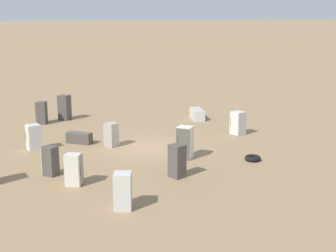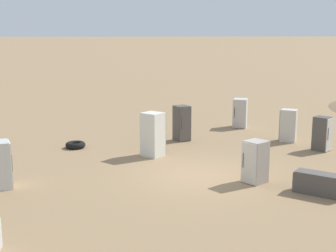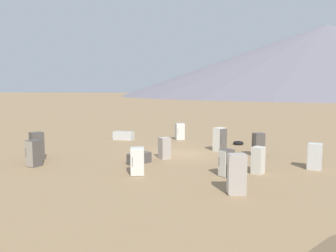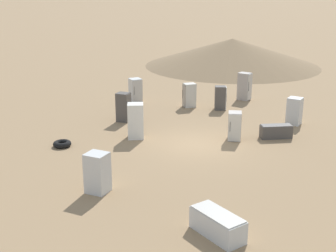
{
  "view_description": "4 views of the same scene",
  "coord_description": "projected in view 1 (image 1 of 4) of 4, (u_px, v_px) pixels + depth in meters",
  "views": [
    {
      "loc": [
        -7.3,
        -25.36,
        7.66
      ],
      "look_at": [
        1.31,
        -0.42,
        1.28
      ],
      "focal_mm": 50.0,
      "sensor_mm": 36.0,
      "label": 1
    },
    {
      "loc": [
        2.13,
        15.51,
        4.91
      ],
      "look_at": [
        1.0,
        -0.81,
        1.61
      ],
      "focal_mm": 50.0,
      "sensor_mm": 36.0,
      "label": 2
    },
    {
      "loc": [
        -22.95,
        -2.81,
        4.57
      ],
      "look_at": [
        1.48,
        1.15,
        1.83
      ],
      "focal_mm": 35.0,
      "sensor_mm": 36.0,
      "label": 3
    },
    {
      "loc": [
        15.94,
        13.95,
        7.61
      ],
      "look_at": [
        1.35,
        -0.62,
        1.08
      ],
      "focal_mm": 50.0,
      "sensor_mm": 36.0,
      "label": 4
    }
  ],
  "objects": [
    {
      "name": "ground_plane",
      "position": [
        145.0,
        147.0,
        27.41
      ],
      "size": [
        1000.0,
        1000.0,
        0.0
      ],
      "primitive_type": "plane",
      "color": "#937551"
    },
    {
      "name": "discarded_fridge_0",
      "position": [
        50.0,
        161.0,
        22.56
      ],
      "size": [
        0.86,
        0.86,
        1.44
      ],
      "rotation": [
        0.0,
        0.0,
        0.75
      ],
      "color": "#4C4742",
      "rests_on": "ground_plane"
    },
    {
      "name": "discarded_fridge_1",
      "position": [
        197.0,
        114.0,
        34.67
      ],
      "size": [
        1.06,
        1.95,
        0.76
      ],
      "rotation": [
        0.0,
        0.0,
        2.98
      ],
      "color": "silver",
      "rests_on": "ground_plane"
    },
    {
      "name": "discarded_fridge_2",
      "position": [
        177.0,
        161.0,
        22.27
      ],
      "size": [
        0.83,
        0.88,
        1.61
      ],
      "rotation": [
        0.0,
        0.0,
        0.42
      ],
      "color": "#4C4742",
      "rests_on": "ground_plane"
    },
    {
      "name": "discarded_fridge_3",
      "position": [
        111.0,
        135.0,
        27.48
      ],
      "size": [
        0.93,
        0.92,
        1.41
      ],
      "rotation": [
        0.0,
        0.0,
        5.37
      ],
      "color": "#A89E93",
      "rests_on": "ground_plane"
    },
    {
      "name": "discarded_fridge_4",
      "position": [
        238.0,
        123.0,
        30.09
      ],
      "size": [
        0.96,
        0.97,
        1.52
      ],
      "rotation": [
        0.0,
        0.0,
        1.91
      ],
      "color": "silver",
      "rests_on": "ground_plane"
    },
    {
      "name": "discarded_fridge_5",
      "position": [
        74.0,
        170.0,
        21.24
      ],
      "size": [
        0.9,
        0.83,
        1.47
      ],
      "rotation": [
        0.0,
        0.0,
        4.23
      ],
      "color": "beige",
      "rests_on": "ground_plane"
    },
    {
      "name": "discarded_fridge_6",
      "position": [
        34.0,
        137.0,
        26.74
      ],
      "size": [
        0.87,
        0.86,
        1.48
      ],
      "rotation": [
        0.0,
        0.0,
        1.8
      ],
      "color": "silver",
      "rests_on": "ground_plane"
    },
    {
      "name": "discarded_fridge_7",
      "position": [
        41.0,
        113.0,
        33.12
      ],
      "size": [
        0.9,
        0.87,
        1.58
      ],
      "rotation": [
        0.0,
        0.0,
        1.2
      ],
      "color": "#4C4742",
      "rests_on": "ground_plane"
    },
    {
      "name": "discarded_fridge_8",
      "position": [
        65.0,
        107.0,
        34.41
      ],
      "size": [
        1.04,
        1.05,
        1.82
      ],
      "rotation": [
        0.0,
        0.0,
        5.6
      ],
      "color": "#4C4742",
      "rests_on": "ground_plane"
    },
    {
      "name": "discarded_fridge_9",
      "position": [
        185.0,
        143.0,
        25.13
      ],
      "size": [
        1.05,
        1.05,
        1.77
      ],
      "rotation": [
        0.0,
        0.0,
        2.41
      ],
      "color": "silver",
      "rests_on": "ground_plane"
    },
    {
      "name": "discarded_fridge_11",
      "position": [
        123.0,
        191.0,
        18.66
      ],
      "size": [
        0.89,
        0.95,
        1.5
      ],
      "rotation": [
        0.0,
        0.0,
        5.95
      ],
      "color": "silver",
      "rests_on": "ground_plane"
    },
    {
      "name": "discarded_fridge_12",
      "position": [
        79.0,
        138.0,
        28.22
      ],
      "size": [
        1.56,
        1.39,
        0.67
      ],
      "rotation": [
        0.0,
        0.0,
        4.05
      ],
      "color": "#4C4742",
      "rests_on": "ground_plane"
    },
    {
      "name": "scrap_tire",
      "position": [
        253.0,
        158.0,
        24.94
      ],
      "size": [
        0.85,
        0.85,
        0.26
      ],
      "color": "black",
      "rests_on": "ground_plane"
    }
  ]
}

